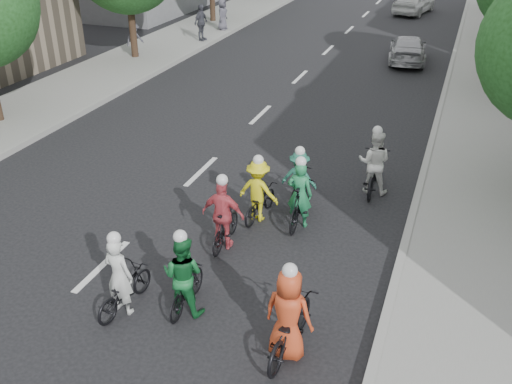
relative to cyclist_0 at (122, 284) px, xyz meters
The scene contains 18 objects.
ground 1.71m from the cyclist_0, 139.98° to the left, with size 120.00×120.00×0.00m, color black.
sidewalk_left 14.40m from the cyclist_0, 129.92° to the left, with size 4.00×80.00×0.15m, color gray.
curb_left 13.23m from the cyclist_0, 123.43° to the left, with size 0.18×80.00×0.18m, color #999993.
sidewalk_right 12.95m from the cyclist_0, 58.50° to the left, with size 4.00×80.00×0.15m, color gray.
curb_right 12.05m from the cyclist_0, 66.44° to the left, with size 0.18×80.00×0.18m, color #999993.
cyclist_0 is the anchor object (origin of this frame).
cyclist_1 1.20m from the cyclist_0, 19.98° to the left, with size 0.82×1.49×1.81m.
cyclist_2 4.33m from the cyclist_0, 73.33° to the left, with size 1.07×1.62×1.73m.
cyclist_3 2.87m from the cyclist_0, 70.77° to the left, with size 1.00×1.55×1.84m.
cyclist_4 3.33m from the cyclist_0, ahead, with size 0.90×1.96×1.91m.
cyclist_5 4.82m from the cyclist_0, 62.05° to the left, with size 0.62×1.82×1.82m.
cyclist_6 7.51m from the cyclist_0, 61.30° to the left, with size 0.87×1.94×1.89m.
cyclist_7 5.65m from the cyclist_0, 70.10° to the left, with size 0.94×1.50×1.58m.
follow_car_lead 20.43m from the cyclist_0, 82.25° to the left, with size 1.67×4.10×1.19m, color #A5A5AA.
follow_car_trail 32.41m from the cyclist_0, 87.15° to the left, with size 1.76×4.38×1.49m, color white.
spectator_0 19.00m from the cyclist_0, 120.37° to the left, with size 0.96×0.55×1.48m, color #504F5C.
spectator_1 21.61m from the cyclist_0, 111.34° to the left, with size 1.08×0.45×1.84m, color #484954.
spectator_2 24.22m from the cyclist_0, 108.93° to the left, with size 0.82×0.53×1.67m, color #514F5D.
Camera 1 is at (6.68, -8.33, 7.22)m, focal length 40.00 mm.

